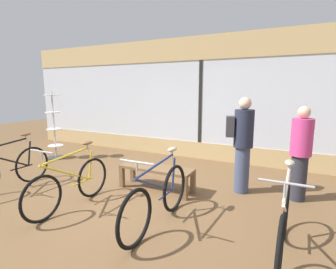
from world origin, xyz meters
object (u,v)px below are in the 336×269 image
bicycle_right (158,198)px  display_bench (156,171)px  customer_by_window (242,142)px  bicycle_far_left (8,169)px  bicycle_far_right (284,225)px  bicycle_left (71,184)px  customer_near_rack (301,152)px  accessory_rack (55,131)px

bicycle_right → display_bench: size_ratio=1.28×
display_bench → customer_by_window: (1.42, 0.61, 0.57)m
bicycle_far_left → bicycle_far_right: bearing=1.4°
bicycle_far_left → bicycle_left: bearing=-0.1°
bicycle_far_right → display_bench: 2.52m
customer_near_rack → bicycle_far_right: bearing=-93.5°
bicycle_far_left → bicycle_left: 1.61m
accessory_rack → customer_by_window: 4.99m
bicycle_far_left → bicycle_right: bearing=2.3°
bicycle_far_right → customer_by_window: (-0.83, 1.75, 0.52)m
bicycle_left → bicycle_far_right: bearing=2.3°
bicycle_far_left → customer_by_window: 4.32m
accessory_rack → display_bench: accessory_rack is taller
display_bench → customer_by_window: customer_by_window is taller
bicycle_far_left → bicycle_far_right: 4.69m
bicycle_right → accessory_rack: size_ratio=0.99×
bicycle_far_right → accessory_rack: 6.11m
bicycle_right → bicycle_left: bearing=-175.1°
display_bench → customer_near_rack: bearing=16.6°
bicycle_far_left → bicycle_left: size_ratio=1.01×
bicycle_far_left → accessory_rack: (-1.12, 1.99, 0.34)m
customer_by_window → bicycle_left: bearing=-140.3°
bicycle_left → bicycle_right: bicycle_right is taller
bicycle_far_right → display_bench: bicycle_far_right is taller
bicycle_right → bicycle_far_right: bearing=-0.3°
accessory_rack → display_bench: bearing=-11.5°
display_bench → bicycle_far_right: bearing=-26.9°
customer_near_rack → bicycle_right: bearing=-132.6°
bicycle_left → accessory_rack: bearing=143.9°
customer_near_rack → display_bench: bearing=-163.4°
display_bench → bicycle_right: bearing=-59.4°
accessory_rack → bicycle_far_right: bearing=-17.8°
bicycle_far_left → accessory_rack: bearing=119.5°
bicycle_left → customer_near_rack: customer_near_rack is taller
bicycle_right → display_bench: (-0.67, 1.13, -0.04)m
bicycle_right → accessory_rack: 4.64m
display_bench → customer_near_rack: customer_near_rack is taller
bicycle_far_left → customer_near_rack: bearing=22.2°
customer_by_window → bicycle_far_right: bearing=-64.7°
bicycle_right → accessory_rack: bearing=156.3°
bicycle_right → display_bench: bicycle_right is taller
bicycle_far_left → accessory_rack: accessory_rack is taller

